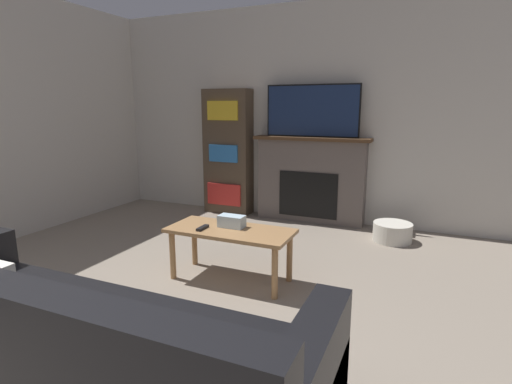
{
  "coord_description": "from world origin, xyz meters",
  "views": [
    {
      "loc": [
        1.41,
        -0.41,
        1.46
      ],
      "look_at": [
        0.02,
        2.8,
        0.7
      ],
      "focal_mm": 28.0,
      "sensor_mm": 36.0,
      "label": 1
    }
  ],
  "objects_px": {
    "couch": "(72,363)",
    "tv": "(312,111)",
    "storage_basket": "(392,232)",
    "coffee_table": "(230,236)",
    "fireplace": "(311,179)",
    "bookshelf": "(228,152)"
  },
  "relations": [
    {
      "from": "storage_basket",
      "to": "couch",
      "type": "bearing_deg",
      "value": -109.17
    },
    {
      "from": "couch",
      "to": "tv",
      "type": "bearing_deg",
      "value": 88.71
    },
    {
      "from": "fireplace",
      "to": "couch",
      "type": "distance_m",
      "value": 3.7
    },
    {
      "from": "tv",
      "to": "fireplace",
      "type": "bearing_deg",
      "value": 90.0
    },
    {
      "from": "fireplace",
      "to": "storage_basket",
      "type": "height_order",
      "value": "fireplace"
    },
    {
      "from": "fireplace",
      "to": "tv",
      "type": "relative_size",
      "value": 1.25
    },
    {
      "from": "couch",
      "to": "storage_basket",
      "type": "distance_m",
      "value": 3.48
    },
    {
      "from": "coffee_table",
      "to": "bookshelf",
      "type": "xyz_separation_m",
      "value": [
        -1.05,
        1.99,
        0.45
      ]
    },
    {
      "from": "coffee_table",
      "to": "storage_basket",
      "type": "height_order",
      "value": "coffee_table"
    },
    {
      "from": "tv",
      "to": "coffee_table",
      "type": "height_order",
      "value": "tv"
    },
    {
      "from": "tv",
      "to": "storage_basket",
      "type": "relative_size",
      "value": 2.79
    },
    {
      "from": "bookshelf",
      "to": "storage_basket",
      "type": "distance_m",
      "value": 2.37
    },
    {
      "from": "couch",
      "to": "coffee_table",
      "type": "relative_size",
      "value": 2.23
    },
    {
      "from": "tv",
      "to": "storage_basket",
      "type": "xyz_separation_m",
      "value": [
        1.06,
        -0.39,
        -1.3
      ]
    },
    {
      "from": "tv",
      "to": "couch",
      "type": "distance_m",
      "value": 3.83
    },
    {
      "from": "tv",
      "to": "couch",
      "type": "xyz_separation_m",
      "value": [
        -0.08,
        -3.67,
        -1.11
      ]
    },
    {
      "from": "tv",
      "to": "storage_basket",
      "type": "bearing_deg",
      "value": -20.24
    },
    {
      "from": "fireplace",
      "to": "coffee_table",
      "type": "bearing_deg",
      "value": -93.31
    },
    {
      "from": "fireplace",
      "to": "tv",
      "type": "height_order",
      "value": "tv"
    },
    {
      "from": "couch",
      "to": "coffee_table",
      "type": "xyz_separation_m",
      "value": [
        -0.03,
        1.68,
        0.1
      ]
    },
    {
      "from": "fireplace",
      "to": "bookshelf",
      "type": "xyz_separation_m",
      "value": [
        -1.16,
        -0.02,
        0.29
      ]
    },
    {
      "from": "bookshelf",
      "to": "storage_basket",
      "type": "relative_size",
      "value": 4.03
    }
  ]
}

